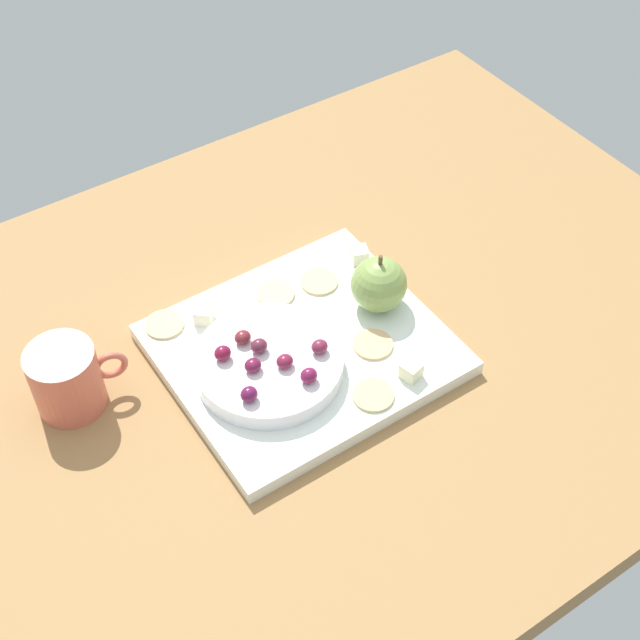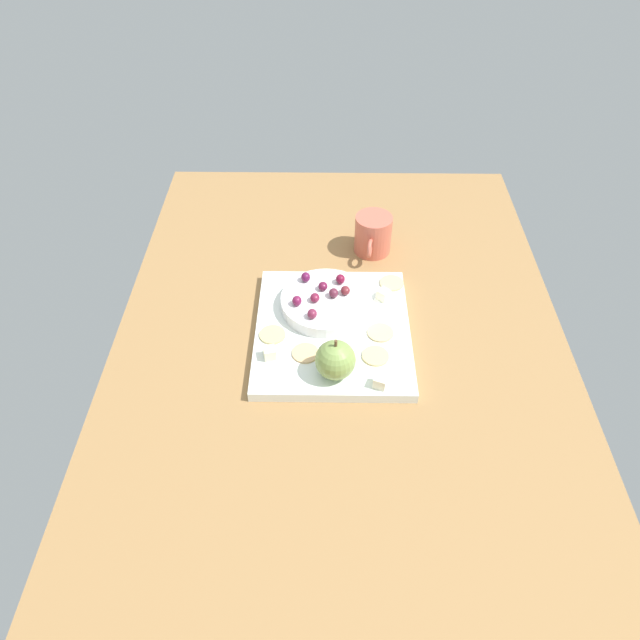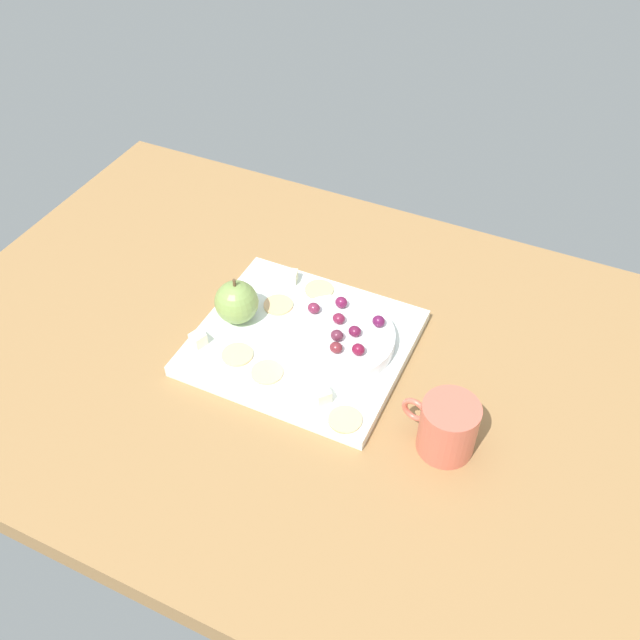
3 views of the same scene
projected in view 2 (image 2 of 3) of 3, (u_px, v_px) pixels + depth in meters
The scene contains 22 objects.
table at pixel (340, 345), 112.39cm from camera, with size 118.75×84.39×4.18cm, color #9B7243.
platter at pixel (333, 331), 110.84cm from camera, with size 32.13×28.55×1.96cm, color white.
serving_dish at pixel (326, 302), 113.30cm from camera, with size 17.34×17.34×2.36cm, color white.
apple_whole at pixel (335, 360), 99.64cm from camera, with size 6.95×6.95×6.95cm, color #819E4E.
apple_stem at pixel (336, 343), 96.79cm from camera, with size 0.50×0.50×1.20cm, color brown.
cheese_cube_0 at pixel (270, 353), 104.06cm from camera, with size 2.11×2.11×2.11cm, color #F4F2C1.
cheese_cube_1 at pixel (383, 295), 115.07cm from camera, with size 2.11×2.11×2.11cm, color #F5EEC5.
cheese_cube_2 at pixel (381, 382), 99.38cm from camera, with size 2.11×2.11×2.11cm, color #F9F0C9.
cracker_0 at pixel (375, 356), 104.69cm from camera, with size 4.80×4.80×0.40cm, color #E0BF85.
cracker_1 at pixel (380, 333), 108.83cm from camera, with size 4.80×4.80×0.40cm, color #D9BA89.
cracker_2 at pixel (272, 335), 108.46cm from camera, with size 4.80×4.80×0.40cm, color #D2BE7F.
cracker_3 at pixel (305, 353), 105.20cm from camera, with size 4.80×4.80×0.40cm, color #E3B47E.
cracker_4 at pixel (392, 283), 118.81cm from camera, with size 4.80×4.80×0.40cm, color #D7BC85.
grape_0 at pixel (312, 314), 108.05cm from camera, with size 1.98×1.78×1.72cm, color maroon.
grape_1 at pixel (297, 301), 110.45cm from camera, with size 1.98×1.78×1.87cm, color maroon.
grape_2 at pixel (315, 298), 111.28cm from camera, with size 1.98×1.78×1.60cm, color maroon.
grape_3 at pixel (334, 293), 112.09cm from camera, with size 1.98×1.78×1.78cm, color #5F2437.
grape_4 at pixel (323, 286), 113.63cm from camera, with size 1.98×1.78×1.60cm, color maroon.
grape_5 at pixel (342, 279), 114.94cm from camera, with size 1.98×1.78×1.86cm, color maroon.
grape_6 at pixel (306, 277), 115.36cm from camera, with size 1.98×1.78×1.87cm, color #5F1743.
grape_7 at pixel (345, 290), 112.74cm from camera, with size 1.98×1.78×1.61cm, color maroon.
cup at pixel (373, 234), 127.06cm from camera, with size 11.05×7.90×8.51cm.
Camera 2 is at (77.21, -2.83, 83.95)cm, focal length 33.33 mm.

